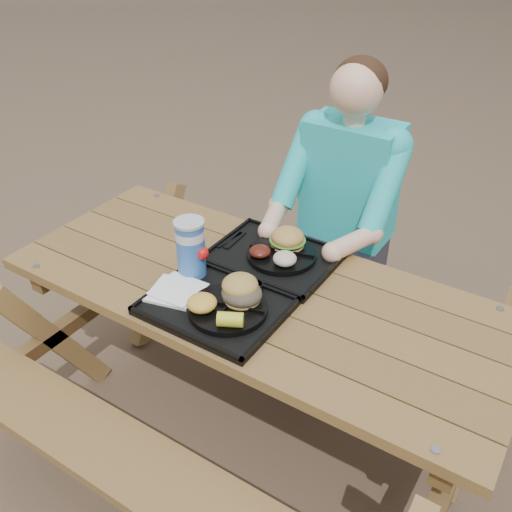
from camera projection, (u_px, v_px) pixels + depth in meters
The scene contains 18 objects.
ground at pixel (256, 429), 2.41m from camera, with size 60.00×60.00×0.00m, color #999999.
picnic_table at pixel (256, 365), 2.20m from camera, with size 1.80×1.49×0.75m, color #999999, non-canonical shape.
tray_near at pixel (215, 307), 1.89m from camera, with size 0.45×0.35×0.02m, color black.
tray_far at pixel (273, 258), 2.13m from camera, with size 0.45×0.35×0.02m, color black.
plate_near at pixel (228, 309), 1.85m from camera, with size 0.26×0.26×0.02m, color black.
plate_far at pixel (282, 255), 2.11m from camera, with size 0.26×0.26×0.02m, color black.
napkin_stack at pixel (174, 291), 1.93m from camera, with size 0.16×0.16×0.02m, color white.
soda_cup at pixel (191, 249), 1.98m from camera, with size 0.10×0.10×0.20m, color #1750AD.
condiment_bbq at pixel (238, 281), 1.97m from camera, with size 0.05×0.05×0.03m, color black.
condiment_mustard at pixel (255, 287), 1.94m from camera, with size 0.05×0.05×0.03m, color yellow.
sandwich at pixel (242, 284), 1.83m from camera, with size 0.13×0.13×0.13m, color #B99241, non-canonical shape.
mac_cheese at pixel (202, 303), 1.82m from camera, with size 0.10×0.10×0.05m, color yellow.
corn_cob at pixel (230, 320), 1.75m from camera, with size 0.08×0.08×0.05m, color yellow, non-canonical shape.
cutlery_far at pixel (235, 240), 2.21m from camera, with size 0.02×0.14×0.01m, color black.
burger at pixel (288, 233), 2.12m from camera, with size 0.13×0.13×0.11m, color #C08C44, non-canonical shape.
baked_beans at pixel (260, 251), 2.08m from camera, with size 0.08×0.08×0.04m, color #531A10.
potato_salad at pixel (285, 259), 2.03m from camera, with size 0.09×0.09×0.05m, color beige.
diner at pixel (344, 229), 2.54m from camera, with size 0.48×0.84×1.28m, color #1CB0C7, non-canonical shape.
Camera 1 is at (0.87, -1.35, 1.94)m, focal length 40.00 mm.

